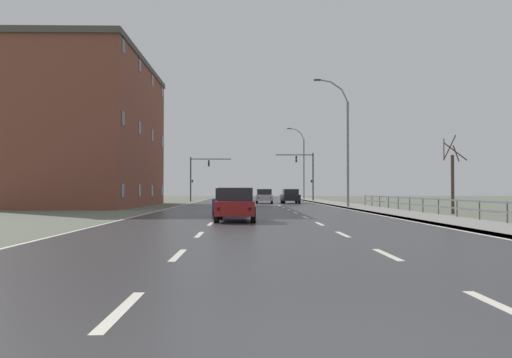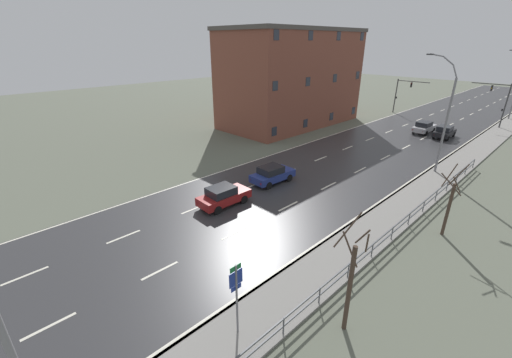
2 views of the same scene
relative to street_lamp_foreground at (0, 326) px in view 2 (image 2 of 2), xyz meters
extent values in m
cube|color=#5B6051|center=(-7.44, 41.84, -5.08)|extent=(160.00, 160.00, 0.12)
cube|color=#303033|center=(-7.44, 53.84, -5.01)|extent=(14.00, 120.00, 0.02)
cube|color=beige|center=(-9.78, 1.24, -4.99)|extent=(0.16, 2.20, 0.01)
cube|color=beige|center=(-9.78, 6.64, -4.99)|extent=(0.16, 2.20, 0.01)
cube|color=beige|center=(-9.78, 12.04, -4.99)|extent=(0.16, 2.20, 0.01)
cube|color=beige|center=(-9.78, 17.44, -4.99)|extent=(0.16, 2.20, 0.01)
cube|color=beige|center=(-9.78, 22.84, -4.99)|extent=(0.16, 2.20, 0.01)
cube|color=beige|center=(-9.78, 28.24, -4.99)|extent=(0.16, 2.20, 0.01)
cube|color=beige|center=(-9.78, 33.64, -4.99)|extent=(0.16, 2.20, 0.01)
cube|color=beige|center=(-9.78, 39.04, -4.99)|extent=(0.16, 2.20, 0.01)
cube|color=beige|center=(-9.78, 44.44, -4.99)|extent=(0.16, 2.20, 0.01)
cube|color=beige|center=(-9.78, 49.84, -4.99)|extent=(0.16, 2.20, 0.01)
cube|color=beige|center=(-9.78, 55.24, -4.99)|extent=(0.16, 2.20, 0.01)
cube|color=beige|center=(-9.78, 60.64, -4.99)|extent=(0.16, 2.20, 0.01)
cube|color=beige|center=(-9.78, 66.04, -4.99)|extent=(0.16, 2.20, 0.01)
cube|color=beige|center=(-9.78, 71.44, -4.99)|extent=(0.16, 2.20, 0.01)
cube|color=beige|center=(-9.78, 76.84, -4.99)|extent=(0.16, 2.20, 0.01)
cube|color=beige|center=(-9.78, 82.24, -4.99)|extent=(0.16, 2.20, 0.01)
cube|color=beige|center=(-9.78, 87.64, -4.99)|extent=(0.16, 2.20, 0.01)
cube|color=beige|center=(-9.78, 93.04, -4.99)|extent=(0.16, 2.20, 0.01)
cube|color=beige|center=(-9.78, 98.44, -4.99)|extent=(0.16, 2.20, 0.01)
cube|color=beige|center=(-9.78, 103.84, -4.99)|extent=(0.16, 2.20, 0.01)
cube|color=beige|center=(-9.78, 109.24, -4.99)|extent=(0.16, 2.20, 0.01)
cube|color=beige|center=(-5.11, 1.24, -4.99)|extent=(0.16, 2.20, 0.01)
cube|color=beige|center=(-5.11, 6.64, -4.99)|extent=(0.16, 2.20, 0.01)
cube|color=beige|center=(-5.11, 12.04, -4.99)|extent=(0.16, 2.20, 0.01)
cube|color=beige|center=(-5.11, 17.44, -4.99)|extent=(0.16, 2.20, 0.01)
cube|color=beige|center=(-5.11, 22.84, -4.99)|extent=(0.16, 2.20, 0.01)
cube|color=beige|center=(-5.11, 28.24, -4.99)|extent=(0.16, 2.20, 0.01)
cube|color=beige|center=(-5.11, 33.64, -4.99)|extent=(0.16, 2.20, 0.01)
cube|color=beige|center=(-5.11, 39.04, -4.99)|extent=(0.16, 2.20, 0.01)
cube|color=beige|center=(-5.11, 44.44, -4.99)|extent=(0.16, 2.20, 0.01)
cube|color=beige|center=(-5.11, 49.84, -4.99)|extent=(0.16, 2.20, 0.01)
cube|color=beige|center=(-5.11, 55.24, -4.99)|extent=(0.16, 2.20, 0.01)
cube|color=beige|center=(-5.11, 60.64, -4.99)|extent=(0.16, 2.20, 0.01)
cube|color=beige|center=(-5.11, 66.04, -4.99)|extent=(0.16, 2.20, 0.01)
cube|color=beige|center=(-5.11, 71.44, -4.99)|extent=(0.16, 2.20, 0.01)
cube|color=beige|center=(-5.11, 76.84, -4.99)|extent=(0.16, 2.20, 0.01)
cube|color=beige|center=(-5.11, 82.24, -4.99)|extent=(0.16, 2.20, 0.01)
cube|color=beige|center=(-5.11, 87.64, -4.99)|extent=(0.16, 2.20, 0.01)
cube|color=beige|center=(-5.11, 93.04, -4.99)|extent=(0.16, 2.20, 0.01)
cube|color=beige|center=(-5.11, 98.44, -4.99)|extent=(0.16, 2.20, 0.01)
cube|color=beige|center=(-0.59, 53.84, -4.99)|extent=(0.16, 120.00, 0.01)
cube|color=beige|center=(-14.29, 53.84, -4.99)|extent=(0.16, 120.00, 0.01)
cube|color=gray|center=(1.06, 53.84, -4.96)|extent=(3.00, 120.00, 0.12)
cube|color=slate|center=(-0.36, 53.84, -4.96)|extent=(0.16, 120.00, 0.12)
cube|color=#515459|center=(2.41, 18.60, -4.07)|extent=(0.06, 36.03, 0.08)
cube|color=#515459|center=(2.41, 18.60, -4.47)|extent=(0.06, 36.03, 0.08)
cylinder|color=#515459|center=(2.41, 8.31, -4.52)|extent=(0.07, 0.07, 1.00)
cylinder|color=#515459|center=(2.41, 10.88, -4.52)|extent=(0.07, 0.07, 1.00)
cylinder|color=#515459|center=(2.41, 13.46, -4.52)|extent=(0.07, 0.07, 1.00)
cylinder|color=#515459|center=(2.41, 16.03, -4.52)|extent=(0.07, 0.07, 1.00)
cylinder|color=#515459|center=(2.41, 18.60, -4.52)|extent=(0.07, 0.07, 1.00)
cylinder|color=#515459|center=(2.41, 21.18, -4.52)|extent=(0.07, 0.07, 1.00)
cylinder|color=#515459|center=(2.41, 23.75, -4.52)|extent=(0.07, 0.07, 1.00)
cylinder|color=#515459|center=(2.41, 26.32, -4.52)|extent=(0.07, 0.07, 1.00)
cylinder|color=#515459|center=(2.41, 28.90, -4.52)|extent=(0.07, 0.07, 1.00)
cylinder|color=#515459|center=(2.41, 31.47, -4.52)|extent=(0.07, 0.07, 1.00)
cylinder|color=#515459|center=(2.41, 34.04, -4.52)|extent=(0.07, 0.07, 1.00)
cylinder|color=#515459|center=(2.41, 36.62, -4.52)|extent=(0.07, 0.07, 1.00)
cylinder|color=slate|center=(0.16, 0.00, -0.69)|extent=(0.20, 0.20, 8.66)
cylinder|color=slate|center=(0.16, 32.89, -0.65)|extent=(0.20, 0.20, 8.73)
cylinder|color=slate|center=(-0.08, 32.89, 4.23)|extent=(0.58, 0.11, 1.07)
cylinder|color=slate|center=(-0.78, 32.89, 5.06)|extent=(0.99, 0.11, 0.74)
cylinder|color=slate|center=(-1.80, 32.89, 5.49)|extent=(1.13, 0.11, 0.30)
cube|color=#333335|center=(-2.36, 32.89, 5.53)|extent=(0.56, 0.24, 0.12)
cube|color=#333335|center=(-2.00, 65.78, 5.33)|extent=(0.56, 0.24, 0.12)
cylinder|color=slate|center=(0.96, 7.00, -3.21)|extent=(0.09, 0.09, 3.60)
cube|color=#146633|center=(0.94, 7.00, -1.56)|extent=(0.03, 0.56, 0.24)
cube|color=navy|center=(0.94, 7.00, -2.06)|extent=(0.03, 0.68, 0.68)
cube|color=white|center=(0.92, 7.00, -2.06)|extent=(0.01, 0.44, 0.22)
cube|color=navy|center=(0.94, 7.00, -2.53)|extent=(0.03, 0.52, 0.22)
cylinder|color=#38383A|center=(0.46, 57.76, -1.89)|extent=(0.18, 0.18, 6.26)
cylinder|color=#38383A|center=(-1.95, 57.76, 0.99)|extent=(4.82, 0.12, 0.12)
cube|color=black|center=(-1.71, 57.76, 0.44)|extent=(0.20, 0.28, 0.80)
sphere|color=#2D2D2D|center=(-1.71, 57.61, 0.70)|extent=(0.14, 0.14, 0.14)
sphere|color=#F2AD19|center=(-1.71, 57.61, 0.44)|extent=(0.14, 0.14, 0.14)
sphere|color=#2D2D2D|center=(-1.71, 57.61, 0.18)|extent=(0.14, 0.14, 0.14)
cube|color=black|center=(0.24, 57.71, -2.42)|extent=(0.18, 0.12, 0.32)
cylinder|color=#38383A|center=(-15.34, 57.89, -2.16)|extent=(0.18, 0.18, 5.72)
cylinder|color=#38383A|center=(-12.75, 57.89, 0.45)|extent=(5.19, 0.12, 0.12)
cube|color=black|center=(-13.01, 57.89, -0.10)|extent=(0.20, 0.28, 0.80)
sphere|color=red|center=(-13.01, 57.74, 0.16)|extent=(0.14, 0.14, 0.14)
sphere|color=#2D2D2D|center=(-13.01, 57.74, -0.10)|extent=(0.14, 0.14, 0.14)
sphere|color=#2D2D2D|center=(-13.01, 57.74, -0.36)|extent=(0.14, 0.14, 0.14)
cube|color=black|center=(-15.12, 57.84, -2.42)|extent=(0.18, 0.12, 0.32)
cube|color=#B7B7BC|center=(-6.22, 47.25, -4.37)|extent=(1.91, 4.16, 0.64)
cube|color=black|center=(-6.22, 47.00, -3.75)|extent=(1.63, 2.06, 0.60)
cube|color=slate|center=(-6.19, 47.95, -3.77)|extent=(1.41, 0.13, 0.51)
cylinder|color=black|center=(-5.36, 48.49, -4.69)|extent=(0.24, 0.67, 0.66)
cylinder|color=black|center=(-6.98, 48.55, -4.69)|extent=(0.24, 0.67, 0.66)
cylinder|color=black|center=(-5.45, 45.95, -4.69)|extent=(0.24, 0.67, 0.66)
cylinder|color=black|center=(-7.07, 46.01, -4.69)|extent=(0.24, 0.67, 0.66)
cube|color=red|center=(-6.95, 45.25, -4.37)|extent=(0.16, 0.05, 0.14)
cube|color=red|center=(-5.63, 45.20, -4.37)|extent=(0.16, 0.05, 0.14)
cube|color=black|center=(-3.44, 46.64, -4.37)|extent=(1.87, 4.15, 0.64)
cube|color=black|center=(-3.44, 46.39, -3.75)|extent=(1.61, 2.04, 0.60)
cube|color=slate|center=(-3.46, 47.34, -3.77)|extent=(1.41, 0.12, 0.51)
cylinder|color=black|center=(-2.67, 47.94, -4.69)|extent=(0.24, 0.67, 0.66)
cylinder|color=black|center=(-4.29, 47.89, -4.69)|extent=(0.24, 0.67, 0.66)
cylinder|color=black|center=(-2.60, 45.40, -4.69)|extent=(0.24, 0.67, 0.66)
cylinder|color=black|center=(-4.22, 45.35, -4.69)|extent=(0.24, 0.67, 0.66)
cube|color=red|center=(-4.05, 44.60, -4.37)|extent=(0.16, 0.04, 0.14)
cube|color=red|center=(-2.73, 44.63, -4.37)|extent=(0.16, 0.04, 0.14)
cube|color=maroon|center=(-8.72, 14.13, -4.37)|extent=(1.83, 4.13, 0.64)
cube|color=black|center=(-8.73, 13.88, -3.75)|extent=(1.60, 2.03, 0.60)
cube|color=slate|center=(-8.71, 14.83, -3.77)|extent=(1.41, 0.11, 0.51)
cylinder|color=black|center=(-7.89, 15.38, -4.69)|extent=(0.23, 0.66, 0.66)
cylinder|color=black|center=(-9.51, 15.41, -4.69)|extent=(0.23, 0.66, 0.66)
cylinder|color=black|center=(-7.94, 12.84, -4.69)|extent=(0.23, 0.66, 0.66)
cylinder|color=black|center=(-9.56, 12.87, -4.69)|extent=(0.23, 0.66, 0.66)
cube|color=red|center=(-9.42, 12.11, -4.37)|extent=(0.16, 0.04, 0.14)
cube|color=red|center=(-8.10, 12.09, -4.37)|extent=(0.16, 0.04, 0.14)
cube|color=navy|center=(-9.09, 19.95, -4.37)|extent=(1.96, 4.18, 0.64)
cube|color=black|center=(-9.11, 19.70, -3.75)|extent=(1.66, 2.07, 0.60)
cube|color=slate|center=(-9.06, 20.65, -3.77)|extent=(1.41, 0.15, 0.51)
cylinder|color=black|center=(-8.22, 21.18, -4.69)|extent=(0.25, 0.67, 0.66)
cylinder|color=black|center=(-9.84, 21.26, -4.69)|extent=(0.25, 0.67, 0.66)
cylinder|color=black|center=(-8.35, 18.64, -4.69)|extent=(0.25, 0.67, 0.66)
cylinder|color=black|center=(-9.97, 18.72, -4.69)|extent=(0.25, 0.67, 0.66)
cube|color=red|center=(-9.85, 17.96, -4.37)|extent=(0.16, 0.05, 0.14)
cube|color=red|center=(-8.54, 17.89, -4.37)|extent=(0.16, 0.05, 0.14)
cube|color=brown|center=(-22.72, 38.45, 1.42)|extent=(10.55, 21.04, 12.86)
cube|color=#4C4742|center=(-22.72, 38.45, 8.10)|extent=(10.76, 21.47, 0.50)
cube|color=#282D38|center=(-17.43, 29.12, -3.62)|extent=(0.04, 0.90, 1.10)
cube|color=#282D38|center=(-17.43, 35.34, -3.62)|extent=(0.04, 0.90, 1.10)
cube|color=#282D38|center=(-17.43, 41.55, -3.62)|extent=(0.04, 0.90, 1.10)
cube|color=#282D38|center=(-17.43, 47.77, -3.62)|extent=(0.04, 0.90, 1.10)
cube|color=#282D38|center=(-17.43, 29.12, 1.82)|extent=(0.04, 0.90, 1.10)
cube|color=#282D38|center=(-17.43, 35.34, 1.82)|extent=(0.04, 0.90, 1.10)
cube|color=#282D38|center=(-17.43, 41.55, 1.82)|extent=(0.04, 0.90, 1.10)
cube|color=#282D38|center=(-17.43, 47.77, 1.82)|extent=(0.04, 0.90, 1.10)
cube|color=#282D38|center=(-17.43, 29.12, 7.25)|extent=(0.04, 0.90, 1.10)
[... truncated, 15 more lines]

